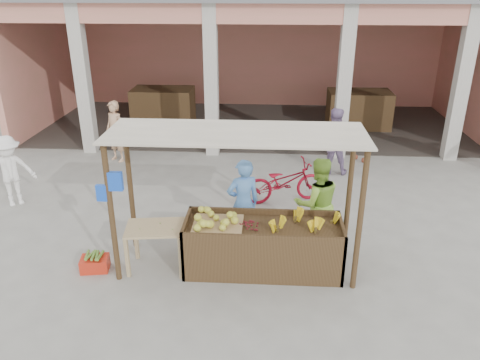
# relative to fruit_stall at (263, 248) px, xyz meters

# --- Properties ---
(ground) EXTENTS (60.00, 60.00, 0.00)m
(ground) POSITION_rel_fruit_stall_xyz_m (-0.50, 0.00, -0.40)
(ground) COLOR gray
(ground) RESTS_ON ground
(market_building) EXTENTS (14.40, 6.40, 4.20)m
(market_building) POSITION_rel_fruit_stall_xyz_m (-0.45, 8.93, 2.30)
(market_building) COLOR #E08375
(market_building) RESTS_ON ground
(fruit_stall) EXTENTS (2.60, 0.95, 0.80)m
(fruit_stall) POSITION_rel_fruit_stall_xyz_m (0.00, 0.00, 0.00)
(fruit_stall) COLOR #4D351F
(fruit_stall) RESTS_ON ground
(stall_awning) EXTENTS (4.09, 1.35, 2.39)m
(stall_awning) POSITION_rel_fruit_stall_xyz_m (-0.51, 0.06, 1.58)
(stall_awning) COLOR #4D351F
(stall_awning) RESTS_ON ground
(banana_heap) EXTENTS (1.04, 0.56, 0.19)m
(banana_heap) POSITION_rel_fruit_stall_xyz_m (0.65, 0.04, 0.49)
(banana_heap) COLOR yellow
(banana_heap) RESTS_ON fruit_stall
(melon_tray) EXTENTS (0.81, 0.70, 0.21)m
(melon_tray) POSITION_rel_fruit_stall_xyz_m (-0.74, -0.05, 0.50)
(melon_tray) COLOR tan
(melon_tray) RESTS_ON fruit_stall
(berry_heap) EXTENTS (0.42, 0.34, 0.13)m
(berry_heap) POSITION_rel_fruit_stall_xyz_m (-0.23, -0.04, 0.47)
(berry_heap) COLOR maroon
(berry_heap) RESTS_ON fruit_stall
(side_table) EXTENTS (1.06, 0.77, 0.79)m
(side_table) POSITION_rel_fruit_stall_xyz_m (-1.76, -0.10, 0.26)
(side_table) COLOR tan
(side_table) RESTS_ON ground
(papaya_pile) EXTENTS (0.68, 0.39, 0.19)m
(papaya_pile) POSITION_rel_fruit_stall_xyz_m (-1.76, -0.10, 0.49)
(papaya_pile) COLOR #55922F
(papaya_pile) RESTS_ON side_table
(red_crate) EXTENTS (0.50, 0.39, 0.24)m
(red_crate) POSITION_rel_fruit_stall_xyz_m (-2.82, -0.23, -0.28)
(red_crate) COLOR red
(red_crate) RESTS_ON ground
(plantain_bundle) EXTENTS (0.38, 0.27, 0.08)m
(plantain_bundle) POSITION_rel_fruit_stall_xyz_m (-2.82, -0.23, -0.13)
(plantain_bundle) COLOR olive
(plantain_bundle) RESTS_ON red_crate
(produce_sacks) EXTENTS (0.71, 0.66, 0.54)m
(produce_sacks) POSITION_rel_fruit_stall_xyz_m (2.46, 5.23, -0.13)
(produce_sacks) COLOR maroon
(produce_sacks) RESTS_ON ground
(vendor_blue) EXTENTS (0.80, 0.70, 1.79)m
(vendor_blue) POSITION_rel_fruit_stall_xyz_m (-0.38, 0.78, 0.49)
(vendor_blue) COLOR #5791DE
(vendor_blue) RESTS_ON ground
(vendor_green) EXTENTS (0.96, 0.66, 1.82)m
(vendor_green) POSITION_rel_fruit_stall_xyz_m (0.94, 0.80, 0.51)
(vendor_green) COLOR #91C340
(vendor_green) RESTS_ON ground
(motorcycle) EXTENTS (1.14, 1.97, 0.97)m
(motorcycle) POSITION_rel_fruit_stall_xyz_m (0.42, 2.65, 0.09)
(motorcycle) COLOR maroon
(motorcycle) RESTS_ON ground
(shopper_a) EXTENTS (1.18, 1.09, 1.68)m
(shopper_a) POSITION_rel_fruit_stall_xyz_m (-5.43, 2.15, 0.44)
(shopper_a) COLOR white
(shopper_a) RESTS_ON ground
(shopper_e) EXTENTS (0.79, 0.73, 1.70)m
(shopper_e) POSITION_rel_fruit_stall_xyz_m (-4.01, 4.93, 0.45)
(shopper_e) COLOR tan
(shopper_e) RESTS_ON ground
(shopper_f) EXTENTS (0.91, 0.54, 1.84)m
(shopper_f) POSITION_rel_fruit_stall_xyz_m (1.67, 4.42, 0.52)
(shopper_f) COLOR gray
(shopper_f) RESTS_ON ground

